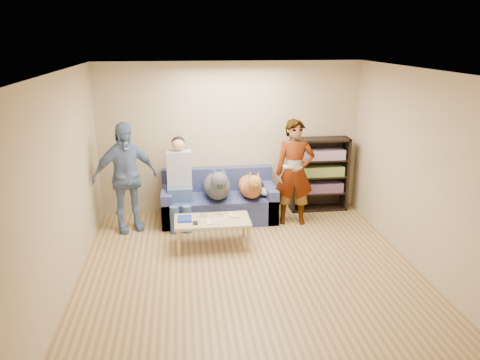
{
  "coord_description": "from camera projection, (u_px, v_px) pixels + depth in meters",
  "views": [
    {
      "loc": [
        -0.83,
        -5.36,
        3.0
      ],
      "look_at": [
        0.0,
        1.2,
        0.95
      ],
      "focal_mm": 35.0,
      "sensor_mm": 36.0,
      "label": 1
    }
  ],
  "objects": [
    {
      "name": "wall_left",
      "position": [
        60.0,
        189.0,
        5.41
      ],
      "size": [
        0.0,
        5.0,
        5.0
      ],
      "primitive_type": "plane",
      "rotation": [
        1.57,
        0.0,
        1.57
      ],
      "color": "tan",
      "rests_on": "ground"
    },
    {
      "name": "ceiling",
      "position": [
        253.0,
        72.0,
        5.29
      ],
      "size": [
        5.0,
        5.0,
        0.0
      ],
      "primitive_type": "plane",
      "rotation": [
        3.14,
        0.0,
        0.0
      ],
      "color": "white",
      "rests_on": "ground"
    },
    {
      "name": "bookshelf",
      "position": [
        319.0,
        173.0,
        8.25
      ],
      "size": [
        1.0,
        0.34,
        1.3
      ],
      "color": "black",
      "rests_on": "ground"
    },
    {
      "name": "wall_right",
      "position": [
        427.0,
        175.0,
        5.95
      ],
      "size": [
        0.0,
        5.0,
        5.0
      ],
      "primitive_type": "plane",
      "rotation": [
        1.57,
        0.0,
        -1.57
      ],
      "color": "tan",
      "rests_on": "ground"
    },
    {
      "name": "controller_b",
      "position": [
        236.0,
        217.0,
        6.9
      ],
      "size": [
        0.09,
        0.06,
        0.03
      ],
      "primitive_type": "cube",
      "color": "silver",
      "rests_on": "coffee_table"
    },
    {
      "name": "wall_front",
      "position": [
        305.0,
        286.0,
        3.31
      ],
      "size": [
        4.5,
        0.0,
        4.5
      ],
      "primitive_type": "plane",
      "rotation": [
        -1.57,
        0.0,
        0.0
      ],
      "color": "tan",
      "rests_on": "ground"
    },
    {
      "name": "coffee_table",
      "position": [
        212.0,
        222.0,
        6.86
      ],
      "size": [
        1.1,
        0.6,
        0.42
      ],
      "color": "tan",
      "rests_on": "ground"
    },
    {
      "name": "person_standing_right",
      "position": [
        295.0,
        173.0,
        7.58
      ],
      "size": [
        0.68,
        0.5,
        1.74
      ],
      "primitive_type": "imported",
      "rotation": [
        0.0,
        0.0,
        -0.13
      ],
      "color": "gray",
      "rests_on": "ground"
    },
    {
      "name": "person_standing_left",
      "position": [
        125.0,
        177.0,
        7.3
      ],
      "size": [
        1.11,
        0.79,
        1.76
      ],
      "primitive_type": "imported",
      "rotation": [
        0.0,
        0.0,
        0.39
      ],
      "color": "#6A7AAB",
      "rests_on": "ground"
    },
    {
      "name": "sofa",
      "position": [
        219.0,
        203.0,
        7.94
      ],
      "size": [
        1.9,
        0.85,
        0.82
      ],
      "color": "#515B93",
      "rests_on": "ground"
    },
    {
      "name": "person_seated",
      "position": [
        180.0,
        179.0,
        7.59
      ],
      "size": [
        0.4,
        0.73,
        1.47
      ],
      "color": "#435D95",
      "rests_on": "sofa"
    },
    {
      "name": "held_controller",
      "position": [
        285.0,
        167.0,
        7.32
      ],
      "size": [
        0.06,
        0.12,
        0.03
      ],
      "primitive_type": "cube",
      "rotation": [
        0.0,
        0.0,
        0.22
      ],
      "color": "white",
      "rests_on": "person_standing_right"
    },
    {
      "name": "camera_silver",
      "position": [
        204.0,
        215.0,
        6.93
      ],
      "size": [
        0.11,
        0.06,
        0.05
      ],
      "primitive_type": "cube",
      "color": "#BABABF",
      "rests_on": "coffee_table"
    },
    {
      "name": "pen_black",
      "position": [
        219.0,
        214.0,
        7.03
      ],
      "size": [
        0.13,
        0.08,
        0.01
      ],
      "primitive_type": "cylinder",
      "rotation": [
        0.0,
        1.57,
        -0.52
      ],
      "color": "black",
      "rests_on": "coffee_table"
    },
    {
      "name": "notebook_blue",
      "position": [
        185.0,
        219.0,
        6.84
      ],
      "size": [
        0.2,
        0.26,
        0.03
      ],
      "primitive_type": "cube",
      "color": "navy",
      "rests_on": "coffee_table"
    },
    {
      "name": "pen_orange",
      "position": [
        212.0,
        223.0,
        6.69
      ],
      "size": [
        0.13,
        0.06,
        0.01
      ],
      "primitive_type": "cylinder",
      "rotation": [
        0.0,
        1.57,
        0.35
      ],
      "color": "#CA5B1C",
      "rests_on": "coffee_table"
    },
    {
      "name": "headphone_cup_a",
      "position": [
        226.0,
        219.0,
        6.84
      ],
      "size": [
        0.07,
        0.07,
        0.02
      ],
      "primitive_type": "cylinder",
      "color": "white",
      "rests_on": "coffee_table"
    },
    {
      "name": "ground",
      "position": [
        252.0,
        277.0,
        6.06
      ],
      "size": [
        5.0,
        5.0,
        0.0
      ],
      "primitive_type": "plane",
      "color": "olive",
      "rests_on": "ground"
    },
    {
      "name": "blanket",
      "position": [
        269.0,
        192.0,
        7.84
      ],
      "size": [
        0.38,
        0.32,
        0.13
      ],
      "primitive_type": "ellipsoid",
      "color": "#A5A6AA",
      "rests_on": "sofa"
    },
    {
      "name": "headphone_cup_b",
      "position": [
        225.0,
        217.0,
        6.92
      ],
      "size": [
        0.07,
        0.07,
        0.02
      ],
      "primitive_type": "cylinder",
      "color": "silver",
      "rests_on": "coffee_table"
    },
    {
      "name": "wallet",
      "position": [
        195.0,
        223.0,
        6.7
      ],
      "size": [
        0.07,
        0.12,
        0.02
      ],
      "primitive_type": "cube",
      "color": "black",
      "rests_on": "coffee_table"
    },
    {
      "name": "wall_back",
      "position": [
        231.0,
        138.0,
        8.05
      ],
      "size": [
        4.5,
        0.0,
        4.5
      ],
      "primitive_type": "plane",
      "rotation": [
        1.57,
        0.0,
        0.0
      ],
      "color": "tan",
      "rests_on": "ground"
    },
    {
      "name": "papers",
      "position": [
        216.0,
        221.0,
        6.75
      ],
      "size": [
        0.26,
        0.2,
        0.02
      ],
      "primitive_type": "cube",
      "color": "white",
      "rests_on": "coffee_table"
    },
    {
      "name": "dog_gray",
      "position": [
        217.0,
        185.0,
        7.64
      ],
      "size": [
        0.44,
        1.26,
        0.64
      ],
      "color": "#44464E",
      "rests_on": "sofa"
    },
    {
      "name": "dog_tan",
      "position": [
        251.0,
        186.0,
        7.7
      ],
      "size": [
        0.38,
        1.15,
        0.55
      ],
      "color": "#B87138",
      "rests_on": "sofa"
    },
    {
      "name": "controller_a",
      "position": [
        231.0,
        215.0,
        6.97
      ],
      "size": [
        0.04,
        0.13,
        0.03
      ],
      "primitive_type": "cube",
      "color": "white",
      "rests_on": "coffee_table"
    },
    {
      "name": "magazine",
      "position": [
        218.0,
        220.0,
        6.77
      ],
      "size": [
        0.22,
        0.17,
        0.01
      ],
      "primitive_type": "cube",
      "color": "#B2B08E",
      "rests_on": "coffee_table"
    }
  ]
}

